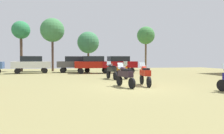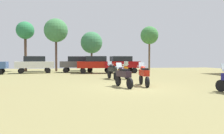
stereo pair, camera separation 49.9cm
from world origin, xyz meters
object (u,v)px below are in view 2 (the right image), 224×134
at_px(motorcycle_6, 112,70).
at_px(tree_1, 149,36).
at_px(motorcycle_4, 123,75).
at_px(motorcycle_1, 123,70).
at_px(car_1, 121,63).
at_px(car_4, 96,63).
at_px(car_5, 35,63).
at_px(tree_3, 92,43).
at_px(motorcycle_3, 144,74).
at_px(tree_4, 56,31).
at_px(car_2, 78,63).
at_px(tree_5, 25,31).

distance_m(motorcycle_6, tree_1, 15.51).
bearing_deg(motorcycle_4, motorcycle_1, 63.39).
height_order(motorcycle_6, car_1, car_1).
bearing_deg(car_4, motorcycle_1, -166.19).
height_order(car_5, tree_3, tree_3).
height_order(car_1, car_4, same).
distance_m(motorcycle_1, motorcycle_3, 5.04).
bearing_deg(tree_3, car_5, -147.07).
xyz_separation_m(motorcycle_6, car_4, (-0.79, 7.34, 0.44)).
bearing_deg(car_5, motorcycle_3, -157.24).
relative_size(car_1, tree_4, 0.62).
bearing_deg(motorcycle_3, car_2, 109.39).
bearing_deg(tree_4, tree_3, 10.09).
height_order(motorcycle_6, tree_1, tree_1).
height_order(motorcycle_4, car_4, car_4).
relative_size(motorcycle_6, tree_4, 0.29).
height_order(motorcycle_3, car_1, car_1).
bearing_deg(tree_4, car_1, -32.14).
relative_size(car_1, car_4, 1.03).
distance_m(motorcycle_4, car_5, 15.89).
relative_size(car_1, car_5, 0.98).
bearing_deg(tree_3, tree_1, -4.20).
distance_m(car_2, tree_1, 11.63).
relative_size(car_4, tree_5, 0.64).
bearing_deg(car_1, tree_3, 21.71).
bearing_deg(motorcycle_4, car_2, 85.61).
xyz_separation_m(motorcycle_1, car_1, (1.24, 7.05, 0.45)).
relative_size(motorcycle_6, tree_1, 0.32).
xyz_separation_m(car_5, tree_5, (-2.02, 4.29, 4.29)).
bearing_deg(motorcycle_3, car_5, 127.56).
bearing_deg(car_2, car_5, 100.96).
height_order(motorcycle_4, motorcycle_6, motorcycle_6).
height_order(motorcycle_1, motorcycle_4, motorcycle_1).
xyz_separation_m(motorcycle_3, motorcycle_6, (-1.26, 4.60, 0.00)).
xyz_separation_m(motorcycle_1, motorcycle_6, (-1.00, -0.43, 0.00)).
distance_m(car_4, tree_1, 10.77).
relative_size(motorcycle_1, motorcycle_4, 1.02).
bearing_deg(car_2, motorcycle_3, -159.53).
distance_m(motorcycle_3, car_2, 14.64).
xyz_separation_m(motorcycle_3, tree_5, (-11.20, 17.75, 4.74)).
xyz_separation_m(car_2, car_5, (-5.12, -0.60, 0.00)).
bearing_deg(tree_4, car_2, -45.90).
bearing_deg(car_2, motorcycle_6, -159.14).
xyz_separation_m(motorcycle_3, car_2, (-4.07, 14.05, 0.45)).
height_order(motorcycle_6, car_5, car_5).
height_order(car_1, tree_3, tree_3).
relative_size(motorcycle_3, motorcycle_6, 1.04).
relative_size(tree_1, tree_4, 0.90).
bearing_deg(car_1, motorcycle_6, 157.17).
relative_size(motorcycle_4, tree_4, 0.29).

